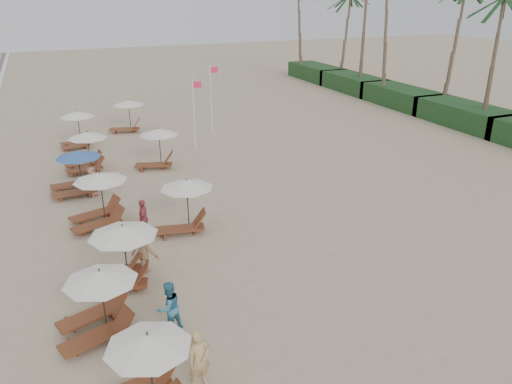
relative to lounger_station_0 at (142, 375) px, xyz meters
name	(u,v)px	position (x,y,z in m)	size (l,w,h in m)	color
ground	(292,286)	(5.81, 3.45, -1.07)	(160.00, 160.00, 0.00)	tan
shrub_hedge	(465,115)	(27.81, 17.95, -0.27)	(3.20, 53.00, 1.60)	#193D1C
lounger_station_0	(142,375)	(0.00, 0.00, 0.00)	(2.46, 2.10, 2.16)	brown
lounger_station_1	(95,304)	(-0.69, 3.51, -0.07)	(2.61, 2.43, 2.06)	brown
lounger_station_2	(119,254)	(0.42, 6.02, 0.07)	(2.65, 2.39, 2.16)	brown
lounger_station_3	(96,201)	(0.26, 11.16, 0.04)	(2.73, 2.49, 2.35)	brown
lounger_station_4	(75,174)	(-0.32, 15.36, -0.05)	(2.73, 2.25, 2.21)	brown
lounger_station_5	(85,152)	(0.51, 18.72, 0.00)	(2.56, 2.17, 2.22)	brown
lounger_station_6	(76,129)	(0.46, 23.61, 0.18)	(2.46, 2.21, 2.36)	brown
inland_station_0	(183,203)	(3.53, 9.03, 0.25)	(2.81, 2.24, 2.22)	brown
inland_station_1	(156,146)	(4.33, 17.60, 0.24)	(2.82, 2.26, 2.22)	brown
inland_station_2	(126,114)	(4.10, 26.24, 0.24)	(2.83, 2.27, 2.22)	brown
beachgoer_near	(199,360)	(1.47, 0.19, -0.21)	(0.63, 0.41, 1.72)	tan
beachgoer_mid_a	(169,307)	(1.33, 2.76, -0.25)	(0.80, 0.62, 1.65)	teal
beachgoer_mid_b	(144,251)	(1.34, 6.43, -0.23)	(1.08, 0.62, 1.68)	olive
beachgoer_far_a	(143,218)	(1.88, 9.29, -0.25)	(0.96, 0.40, 1.64)	#AF464C
beachgoer_far_b	(93,181)	(0.44, 14.69, -0.32)	(0.74, 0.48, 1.51)	tan
flag_pole_near	(194,111)	(7.41, 20.20, 1.43)	(0.59, 0.08, 4.51)	silver
flag_pole_far	(211,96)	(9.65, 23.49, 1.59)	(0.60, 0.08, 4.83)	silver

